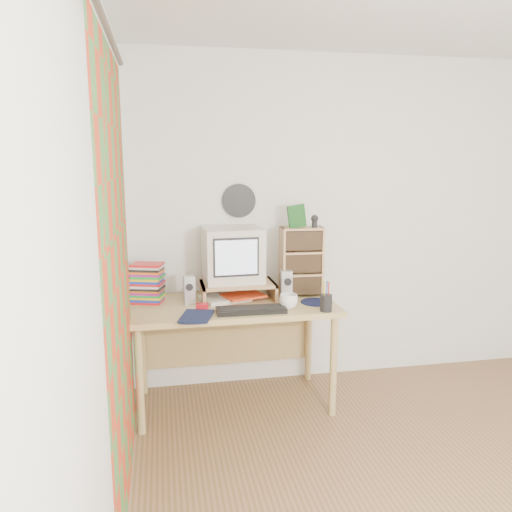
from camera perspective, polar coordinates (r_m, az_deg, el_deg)
name	(u,v)px	position (r m, az deg, el deg)	size (l,w,h in m)	color
back_wall	(356,222)	(4.00, 11.32, 3.86)	(3.50, 3.50, 0.00)	white
left_wall	(97,287)	(2.00, -17.72, -3.40)	(3.50, 3.50, 0.00)	white
curtain	(119,282)	(2.48, -15.40, -2.91)	(2.20, 2.20, 0.00)	red
wall_disc	(239,201)	(3.71, -1.97, 6.33)	(0.25, 0.25, 0.02)	black
desk	(232,319)	(3.58, -2.76, -7.18)	(1.40, 0.70, 0.75)	#D5B473
monitor_riser	(238,286)	(3.56, -2.08, -3.45)	(0.52, 0.30, 0.12)	tan
crt_monitor	(233,255)	(3.55, -2.64, 0.14)	(0.40, 0.40, 0.38)	beige
speaker_left	(189,290)	(3.46, -7.65, -3.86)	(0.07, 0.07, 0.20)	#B4B4B9
speaker_right	(286,285)	(3.56, 3.48, -3.30)	(0.08, 0.08, 0.21)	#B4B4B9
keyboard	(251,310)	(3.27, -0.56, -6.19)	(0.45, 0.15, 0.03)	black
dvd_stack	(147,282)	(3.54, -12.32, -2.90)	(0.21, 0.15, 0.29)	brown
cd_rack	(301,262)	(3.64, 5.22, -0.64)	(0.30, 0.16, 0.50)	tan
mug	(289,301)	(3.35, 3.74, -5.19)	(0.12, 0.12, 0.10)	white
diary	(182,314)	(3.19, -8.48, -6.61)	(0.23, 0.17, 0.05)	#10183B
mousepad	(316,302)	(3.52, 6.93, -5.25)	(0.22, 0.22, 0.00)	#101636
pen_cup	(326,300)	(3.30, 8.02, -4.96)	(0.08, 0.08, 0.16)	black
papers	(232,297)	(3.55, -2.77, -4.71)	(0.32, 0.23, 0.04)	silver
red_box	(202,307)	(3.33, -6.17, -5.80)	(0.08, 0.05, 0.04)	red
game_box	(297,216)	(3.56, 4.67, 4.55)	(0.13, 0.03, 0.16)	#17511B
webcam	(315,221)	(3.59, 6.71, 3.98)	(0.05, 0.05, 0.09)	black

